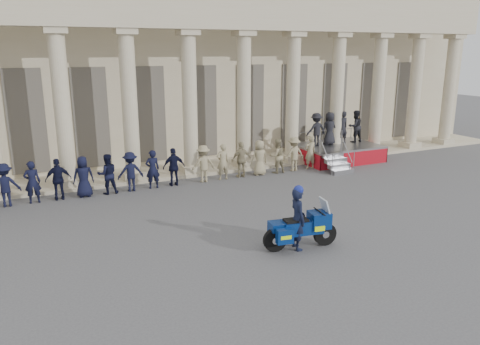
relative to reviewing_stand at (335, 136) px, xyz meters
The scene contains 6 objects.
ground 11.69m from the reviewing_stand, 139.32° to the right, with size 90.00×90.00×0.00m, color #464649.
building 11.82m from the reviewing_stand, 140.89° to the left, with size 40.00×12.50×9.00m.
officer_rank 11.88m from the reviewing_stand, behind, with size 19.86×0.60×1.58m.
reviewing_stand is the anchor object (origin of this frame).
motorcycle 11.27m from the reviewing_stand, 131.00° to the right, with size 2.21×1.00×1.42m.
rider 11.33m from the reviewing_stand, 131.51° to the right, with size 0.52×0.71×1.87m.
Camera 1 is at (-5.37, -11.35, 5.48)m, focal length 35.00 mm.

